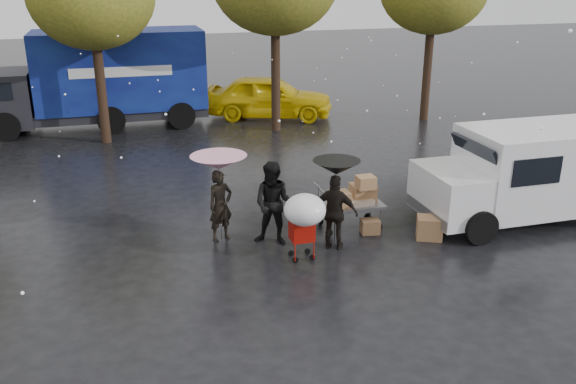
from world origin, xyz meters
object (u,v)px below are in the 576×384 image
object	(u,v)px
white_van	(529,172)
person_black	(335,213)
shopping_cart	(304,213)
person_pink	(220,206)
vendor_cart	(354,198)
blue_truck	(98,80)
yellow_taxi	(269,97)

from	to	relation	value
white_van	person_black	bearing A→B (deg)	-176.31
person_black	shopping_cart	xyz separation A→B (m)	(-0.81, -0.43, 0.24)
person_pink	vendor_cart	xyz separation A→B (m)	(3.01, -0.19, -0.06)
vendor_cart	white_van	world-z (taller)	white_van
shopping_cart	person_pink	bearing A→B (deg)	132.47
blue_truck	yellow_taxi	size ratio (longest dim) A/B	1.68
yellow_taxi	person_pink	bearing A→B (deg)	-179.13
person_black	blue_truck	xyz separation A→B (m)	(-4.75, 12.31, 0.94)
person_black	vendor_cart	xyz separation A→B (m)	(0.78, 0.92, -0.09)
blue_truck	yellow_taxi	distance (m)	6.45
person_black	blue_truck	bearing A→B (deg)	-36.97
shopping_cart	white_van	xyz separation A→B (m)	(5.73, 0.75, 0.10)
white_van	yellow_taxi	bearing A→B (deg)	105.77
white_van	yellow_taxi	distance (m)	12.13
person_pink	person_black	xyz separation A→B (m)	(2.23, -1.12, 0.03)
vendor_cart	white_van	xyz separation A→B (m)	(4.13, -0.61, 0.43)
shopping_cart	white_van	size ratio (longest dim) A/B	0.30
person_pink	vendor_cart	size ratio (longest dim) A/B	1.04
shopping_cart	blue_truck	xyz separation A→B (m)	(-3.94, 12.74, 0.69)
person_pink	white_van	distance (m)	7.20
person_black	yellow_taxi	world-z (taller)	yellow_taxi
white_van	yellow_taxi	xyz separation A→B (m)	(-3.30, 11.67, -0.32)
white_van	blue_truck	distance (m)	15.42
vendor_cart	blue_truck	bearing A→B (deg)	115.94
person_black	vendor_cart	bearing A→B (deg)	-98.43
vendor_cart	blue_truck	xyz separation A→B (m)	(-5.54, 11.39, 1.03)
vendor_cart	shopping_cart	size ratio (longest dim) A/B	1.04
white_van	person_pink	bearing A→B (deg)	173.61
vendor_cart	white_van	bearing A→B (deg)	-8.36
vendor_cart	shopping_cart	world-z (taller)	shopping_cart
person_black	white_van	world-z (taller)	white_van
vendor_cart	shopping_cart	xyz separation A→B (m)	(-1.60, -1.35, 0.34)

